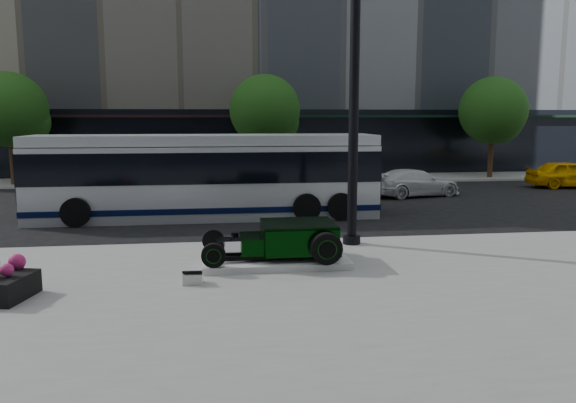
{
  "coord_description": "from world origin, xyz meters",
  "views": [
    {
      "loc": [
        -1.9,
        -17.35,
        3.53
      ],
      "look_at": [
        0.2,
        -1.97,
        1.2
      ],
      "focal_mm": 35.0,
      "sensor_mm": 36.0,
      "label": 1
    }
  ],
  "objects": [
    {
      "name": "lamppost",
      "position": [
        1.85,
        -2.75,
        4.12
      ],
      "size": [
        0.48,
        0.48,
        8.64
      ],
      "color": "black",
      "rests_on": "sidewalk_near"
    },
    {
      "name": "hot_rod",
      "position": [
        -0.12,
        -4.49,
        0.7
      ],
      "size": [
        3.22,
        2.0,
        0.81
      ],
      "color": "black",
      "rests_on": "display_plinth"
    },
    {
      "name": "sidewalk_far",
      "position": [
        0.0,
        14.0,
        0.06
      ],
      "size": [
        70.0,
        4.0,
        0.12
      ],
      "primitive_type": "cube",
      "color": "gray",
      "rests_on": "ground"
    },
    {
      "name": "yellow_taxi",
      "position": [
        16.01,
        8.71,
        0.69
      ],
      "size": [
        4.18,
        2.03,
        1.38
      ],
      "primitive_type": "imported",
      "rotation": [
        0.0,
        0.0,
        1.47
      ],
      "color": "#E7A400",
      "rests_on": "ground"
    },
    {
      "name": "street_trees",
      "position": [
        1.15,
        13.07,
        3.77
      ],
      "size": [
        29.8,
        3.8,
        5.7
      ],
      "color": "black",
      "rests_on": "sidewalk_far"
    },
    {
      "name": "white_sedan",
      "position": [
        7.18,
        6.78,
        0.61
      ],
      "size": [
        4.51,
        2.7,
        1.22
      ],
      "primitive_type": "imported",
      "rotation": [
        0.0,
        0.0,
        1.82
      ],
      "color": "silver",
      "rests_on": "ground"
    },
    {
      "name": "sidewalk_near",
      "position": [
        0.0,
        -10.5,
        0.06
      ],
      "size": [
        70.0,
        17.0,
        0.12
      ],
      "primitive_type": "cube",
      "color": "gray",
      "rests_on": "ground"
    },
    {
      "name": "info_plaque",
      "position": [
        -2.34,
        -5.94,
        0.24
      ],
      "size": [
        0.41,
        0.31,
        0.31
      ],
      "color": "silver",
      "rests_on": "sidewalk_near"
    },
    {
      "name": "display_plinth",
      "position": [
        -0.45,
        -4.49,
        0.2
      ],
      "size": [
        3.4,
        1.8,
        0.15
      ],
      "primitive_type": "cube",
      "color": "silver",
      "rests_on": "sidewalk_near"
    },
    {
      "name": "ground",
      "position": [
        0.0,
        0.0,
        0.0
      ],
      "size": [
        120.0,
        120.0,
        0.0
      ],
      "primitive_type": "plane",
      "color": "black",
      "rests_on": "ground"
    },
    {
      "name": "transit_bus",
      "position": [
        -2.08,
        2.64,
        1.49
      ],
      "size": [
        12.12,
        2.88,
        2.92
      ],
      "color": "silver",
      "rests_on": "ground"
    }
  ]
}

